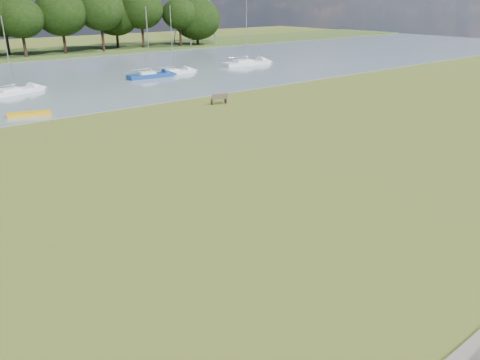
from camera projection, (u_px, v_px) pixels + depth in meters
ground at (198, 210)px, 21.95m from camera, size 220.00×220.00×0.00m
riverbank_bench at (219, 99)px, 43.67m from camera, size 1.68×0.83×1.00m
kayak at (30, 114)px, 39.23m from camera, size 3.47×1.88×0.34m
sailboat_0 at (13, 90)px, 48.09m from camera, size 6.09×3.44×7.64m
sailboat_4 at (246, 62)px, 68.81m from camera, size 7.54×2.70×9.43m
sailboat_6 at (150, 74)px, 57.81m from camera, size 5.80×1.85×8.32m
sailboat_7 at (173, 71)px, 60.75m from camera, size 5.71×1.62×8.38m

